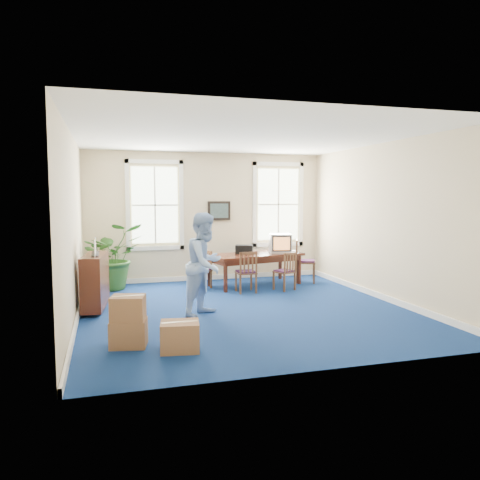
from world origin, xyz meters
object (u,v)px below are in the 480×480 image
object	(u,v)px
conference_table	(255,269)
chair_near_left	(246,272)
credenza	(95,284)
potted_plant	(113,256)
crt_tv	(280,243)
cardboard_boxes	(142,317)
man	(205,264)

from	to	relation	value
conference_table	chair_near_left	xyz separation A→B (m)	(-0.45, -0.76, 0.08)
chair_near_left	credenza	distance (m)	3.25
conference_table	credenza	xyz separation A→B (m)	(-3.62, -1.51, 0.12)
credenza	potted_plant	bearing A→B (deg)	86.97
crt_tv	cardboard_boxes	world-z (taller)	crt_tv
potted_plant	man	bearing A→B (deg)	-61.59
man	cardboard_boxes	xyz separation A→B (m)	(-1.22, -1.35, -0.53)
chair_near_left	credenza	xyz separation A→B (m)	(-3.16, -0.75, 0.03)
man	potted_plant	xyz separation A→B (m)	(-1.55, 2.87, -0.16)
man	cardboard_boxes	size ratio (longest dim) A/B	1.37
crt_tv	man	distance (m)	3.42
chair_near_left	potted_plant	xyz separation A→B (m)	(-2.81, 1.21, 0.30)
crt_tv	potted_plant	distance (m)	3.95
conference_table	man	bearing A→B (deg)	-138.88
crt_tv	man	size ratio (longest dim) A/B	0.30
credenza	conference_table	bearing A→B (deg)	29.83
potted_plant	cardboard_boxes	world-z (taller)	potted_plant
conference_table	crt_tv	size ratio (longest dim) A/B	4.08
man	credenza	world-z (taller)	man
cardboard_boxes	credenza	bearing A→B (deg)	106.79
chair_near_left	man	world-z (taller)	man
crt_tv	conference_table	bearing A→B (deg)	-163.62
man	credenza	bearing A→B (deg)	108.75
crt_tv	chair_near_left	size ratio (longest dim) A/B	0.59
chair_near_left	credenza	world-z (taller)	credenza
chair_near_left	man	distance (m)	2.13
conference_table	potted_plant	distance (m)	3.32
crt_tv	cardboard_boxes	xyz separation A→B (m)	(-3.59, -3.82, -0.60)
chair_near_left	credenza	size ratio (longest dim) A/B	0.73
conference_table	cardboard_boxes	xyz separation A→B (m)	(-2.94, -3.77, 0.00)
crt_tv	man	xyz separation A→B (m)	(-2.37, -2.47, -0.07)
conference_table	credenza	bearing A→B (deg)	-170.95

